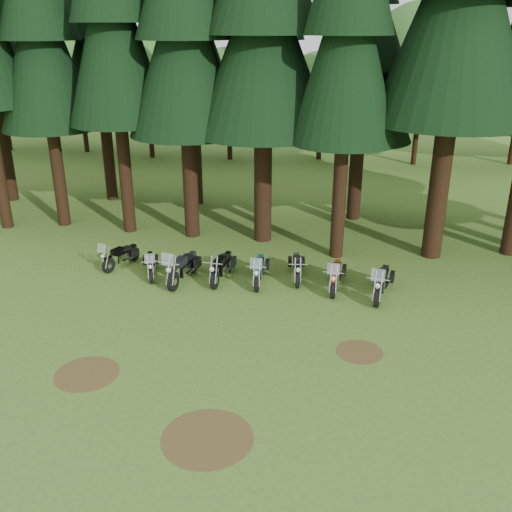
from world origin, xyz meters
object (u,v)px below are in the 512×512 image
Objects in this scene: motorcycle_0 at (121,257)px; motorcycle_3 at (222,268)px; motorcycle_1 at (151,265)px; motorcycle_2 at (183,268)px; motorcycle_7 at (381,283)px; motorcycle_5 at (297,268)px; motorcycle_6 at (335,277)px; motorcycle_4 at (259,271)px.

motorcycle_0 is 4.30m from motorcycle_3.
motorcycle_1 is 0.79× the size of motorcycle_2.
motorcycle_7 is at bearing -22.19° from motorcycle_1.
motorcycle_0 reaches higher than motorcycle_5.
motorcycle_1 is at bearing 178.73° from motorcycle_5.
motorcycle_1 is 5.63m from motorcycle_5.
motorcycle_7 is at bearing -10.42° from motorcycle_6.
motorcycle_0 is 0.80× the size of motorcycle_2.
motorcycle_6 reaches higher than motorcycle_3.
motorcycle_3 is 2.87m from motorcycle_5.
motorcycle_4 is at bearing -18.80° from motorcycle_1.
motorcycle_1 is 2.78m from motorcycle_3.
motorcycle_6 is at bearing 16.97° from motorcycle_0.
motorcycle_7 is at bearing -25.50° from motorcycle_5.
motorcycle_3 is at bearing 13.83° from motorcycle_0.
motorcycle_0 is at bearing 169.99° from motorcycle_4.
motorcycle_2 is at bearing -173.78° from motorcycle_6.
motorcycle_0 is at bearing 136.38° from motorcycle_1.
motorcycle_4 is (4.22, 0.10, 0.05)m from motorcycle_1.
motorcycle_0 is at bearing 178.75° from motorcycle_6.
motorcycle_5 is (5.59, 0.67, 0.02)m from motorcycle_1.
motorcycle_4 is 0.94× the size of motorcycle_7.
motorcycle_6 is (4.29, -0.05, 0.00)m from motorcycle_3.
motorcycle_0 is 1.01× the size of motorcycle_1.
motorcycle_4 reaches higher than motorcycle_3.
motorcycle_5 is at bearing 172.56° from motorcycle_7.
motorcycle_5 is 0.88× the size of motorcycle_7.
motorcycle_7 reaches higher than motorcycle_3.
motorcycle_2 reaches higher than motorcycle_1.
motorcycle_7 is (7.33, -0.01, -0.01)m from motorcycle_2.
motorcycle_5 is (4.21, 0.96, -0.08)m from motorcycle_2.
motorcycle_6 is at bearing 176.95° from motorcycle_7.
motorcycle_2 is at bearing -170.18° from motorcycle_7.
motorcycle_2 is at bearing -159.01° from motorcycle_3.
motorcycle_7 is at bearing 15.47° from motorcycle_0.
motorcycle_4 is 2.85m from motorcycle_6.
motorcycle_2 is 1.10× the size of motorcycle_4.
motorcycle_2 is at bearing -176.71° from motorcycle_4.
motorcycle_3 is at bearing -177.11° from motorcycle_5.
motorcycle_3 is at bearing 24.48° from motorcycle_2.
motorcycle_7 reaches higher than motorcycle_4.
motorcycle_3 is 5.95m from motorcycle_7.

